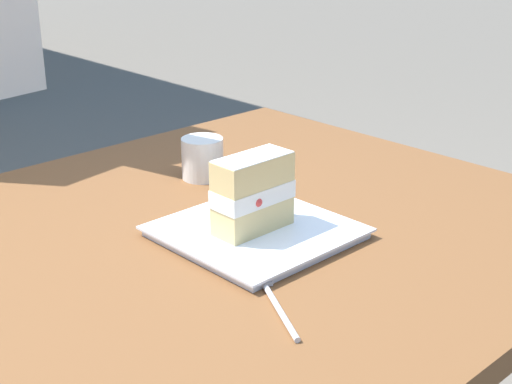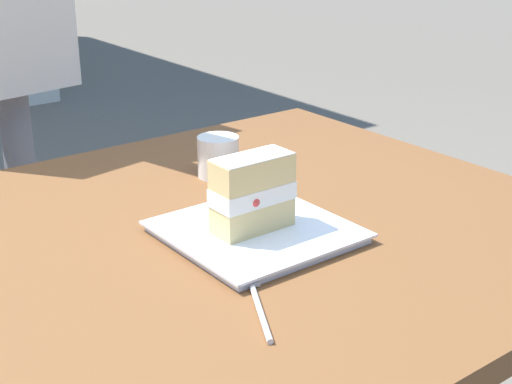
# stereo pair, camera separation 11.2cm
# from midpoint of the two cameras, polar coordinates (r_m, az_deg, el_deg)

# --- Properties ---
(patio_table) EXTENTS (1.26, 0.98, 0.72)m
(patio_table) POSITION_cam_midpoint_polar(r_m,az_deg,el_deg) (1.19, -1.92, -7.71)
(patio_table) COLOR brown
(patio_table) RESTS_ON ground
(dessert_plate) EXTENTS (0.26, 0.26, 0.02)m
(dessert_plate) POSITION_cam_midpoint_polar(r_m,az_deg,el_deg) (1.15, 2.80, -3.18)
(dessert_plate) COLOR white
(dessert_plate) RESTS_ON patio_table
(cake_slice) EXTENTS (0.13, 0.06, 0.12)m
(cake_slice) POSITION_cam_midpoint_polar(r_m,az_deg,el_deg) (1.12, 2.60, -0.15)
(cake_slice) COLOR #E0C17A
(cake_slice) RESTS_ON dessert_plate
(dessert_fork) EXTENTS (0.09, 0.16, 0.01)m
(dessert_fork) POSITION_cam_midpoint_polar(r_m,az_deg,el_deg) (0.97, 3.42, -8.48)
(dessert_fork) COLOR silver
(dessert_fork) RESTS_ON patio_table
(coffee_cup) EXTENTS (0.08, 0.08, 0.08)m
(coffee_cup) POSITION_cam_midpoint_polar(r_m,az_deg,el_deg) (1.39, -0.63, 2.76)
(coffee_cup) COLOR silver
(coffee_cup) RESTS_ON patio_table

